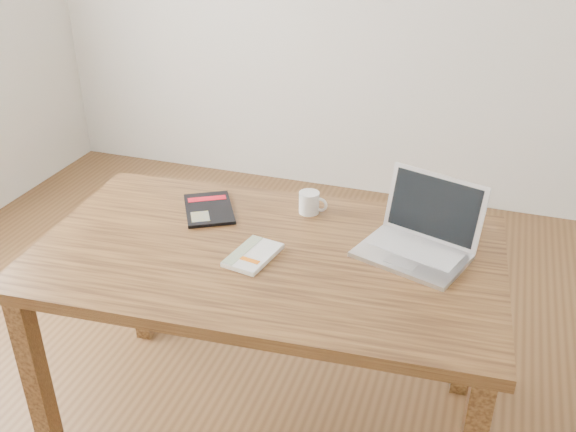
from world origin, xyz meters
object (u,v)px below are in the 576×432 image
(black_guidebook, at_px, (209,209))
(coffee_mug, at_px, (310,202))
(white_guidebook, at_px, (253,255))
(desk, at_px, (267,274))
(laptop, at_px, (420,238))

(black_guidebook, height_order, coffee_mug, coffee_mug)
(white_guidebook, height_order, black_guidebook, white_guidebook)
(coffee_mug, bearing_deg, desk, -96.16)
(desk, relative_size, white_guidebook, 7.32)
(desk, relative_size, black_guidebook, 5.27)
(white_guidebook, relative_size, laptop, 0.53)
(desk, distance_m, coffee_mug, 0.32)
(laptop, distance_m, coffee_mug, 0.42)
(desk, height_order, black_guidebook, black_guidebook)
(laptop, bearing_deg, coffee_mug, 179.50)
(laptop, bearing_deg, white_guidebook, -138.86)
(desk, bearing_deg, white_guidebook, -120.07)
(desk, xyz_separation_m, laptop, (0.45, 0.15, 0.14))
(coffee_mug, bearing_deg, white_guidebook, -98.72)
(desk, bearing_deg, black_guidebook, 143.03)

